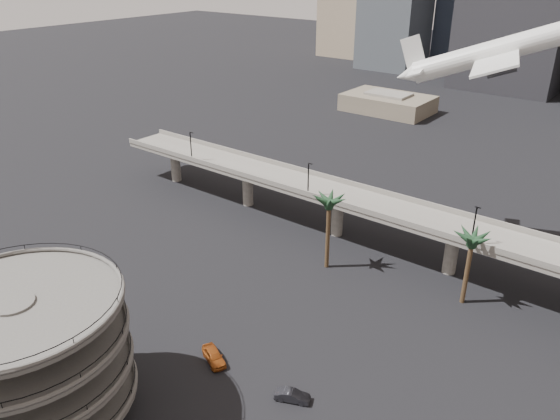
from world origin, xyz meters
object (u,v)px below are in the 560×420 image
Objects in this scene: airborne_jet at (502,50)px; car_a at (214,356)px; overpass at (392,215)px; parking_ramp at (25,352)px; car_b at (292,396)px.

car_a is at bearing -122.57° from airborne_jet.
parking_ramp is at bearing -102.43° from overpass.
car_b is (-2.66, -50.52, -33.68)m from airborne_jet.
car_b is at bearing -109.46° from airborne_jet.
overpass is 3.98× the size of airborne_jet.
overpass is 30.63× the size of car_b.
car_b is at bearing -61.44° from car_a.
airborne_jet is (10.27, 11.50, 27.04)m from overpass.
parking_ramp reaches higher than car_b.
airborne_jet reaches higher than car_a.
car_a is at bearing 66.29° from parking_ramp.
car_a is (-14.81, -51.24, -33.55)m from airborne_jet.
airborne_jet is at bearing 9.06° from car_a.
car_a is at bearing 69.26° from car_b.
overpass is 26.61× the size of car_a.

